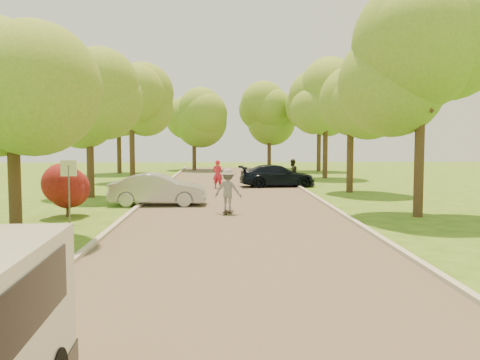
{
  "coord_description": "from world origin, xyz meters",
  "views": [
    {
      "loc": [
        -0.53,
        -14.55,
        2.95
      ],
      "look_at": [
        0.19,
        6.23,
        1.3
      ],
      "focal_mm": 40.0,
      "sensor_mm": 36.0,
      "label": 1
    }
  ],
  "objects": [
    {
      "name": "person_olive",
      "position": [
        3.8,
        17.93,
        0.82
      ],
      "size": [
        1.01,
        0.96,
        1.64
      ],
      "primitive_type": "imported",
      "rotation": [
        0.0,
        0.0,
        3.71
      ],
      "color": "#31341F",
      "rests_on": "ground"
    },
    {
      "name": "red_shrub",
      "position": [
        -6.3,
        5.5,
        1.1
      ],
      "size": [
        1.7,
        1.7,
        1.95
      ],
      "color": "#382619",
      "rests_on": "ground"
    },
    {
      "name": "tree_l_far",
      "position": [
        -6.39,
        22.0,
        5.47
      ],
      "size": [
        4.92,
        4.8,
        7.79
      ],
      "color": "#382619",
      "rests_on": "ground"
    },
    {
      "name": "road",
      "position": [
        0.0,
        8.0,
        0.01
      ],
      "size": [
        8.0,
        60.0,
        0.01
      ],
      "primitive_type": "cube",
      "color": "#4C4438",
      "rests_on": "ground"
    },
    {
      "name": "dark_sedan",
      "position": [
        2.82,
        17.36,
        0.66
      ],
      "size": [
        4.73,
        2.35,
        1.32
      ],
      "primitive_type": "imported",
      "rotation": [
        0.0,
        0.0,
        1.68
      ],
      "color": "black",
      "rests_on": "ground"
    },
    {
      "name": "tree_l_mida",
      "position": [
        -6.3,
        1.0,
        5.17
      ],
      "size": [
        4.71,
        4.6,
        7.39
      ],
      "color": "#382619",
      "rests_on": "ground"
    },
    {
      "name": "tree_bg_c",
      "position": [
        -2.79,
        34.0,
        5.02
      ],
      "size": [
        4.92,
        4.8,
        7.33
      ],
      "color": "#382619",
      "rests_on": "ground"
    },
    {
      "name": "tree_l_midb",
      "position": [
        -6.81,
        12.0,
        4.59
      ],
      "size": [
        4.3,
        4.2,
        6.62
      ],
      "color": "#382619",
      "rests_on": "ground"
    },
    {
      "name": "longboard",
      "position": [
        -0.28,
        5.97,
        0.09
      ],
      "size": [
        0.48,
        0.88,
        0.1
      ],
      "rotation": [
        0.0,
        0.0,
        2.84
      ],
      "color": "black",
      "rests_on": "ground"
    },
    {
      "name": "skateboarder",
      "position": [
        -0.28,
        5.97,
        0.94
      ],
      "size": [
        1.21,
        0.91,
        1.66
      ],
      "primitive_type": "imported",
      "rotation": [
        0.0,
        0.0,
        2.84
      ],
      "color": "gray",
      "rests_on": "longboard"
    },
    {
      "name": "curb_left",
      "position": [
        -4.05,
        8.0,
        0.06
      ],
      "size": [
        0.18,
        60.0,
        0.12
      ],
      "primitive_type": "cube",
      "color": "#B2AD9E",
      "rests_on": "ground"
    },
    {
      "name": "tree_r_far",
      "position": [
        7.23,
        24.0,
        5.83
      ],
      "size": [
        5.33,
        5.2,
        8.34
      ],
      "color": "#382619",
      "rests_on": "ground"
    },
    {
      "name": "tree_bg_d",
      "position": [
        4.22,
        36.0,
        5.31
      ],
      "size": [
        5.12,
        5.0,
        7.72
      ],
      "color": "#382619",
      "rests_on": "ground"
    },
    {
      "name": "tree_bg_a",
      "position": [
        -8.78,
        30.0,
        5.31
      ],
      "size": [
        5.12,
        5.0,
        7.72
      ],
      "color": "#382619",
      "rests_on": "ground"
    },
    {
      "name": "tree_r_midb",
      "position": [
        6.6,
        14.0,
        4.88
      ],
      "size": [
        4.51,
        4.4,
        7.01
      ],
      "color": "#382619",
      "rests_on": "ground"
    },
    {
      "name": "person_striped",
      "position": [
        -0.75,
        16.44,
        0.83
      ],
      "size": [
        0.7,
        0.57,
        1.66
      ],
      "primitive_type": "imported",
      "rotation": [
        0.0,
        0.0,
        2.82
      ],
      "color": "red",
      "rests_on": "ground"
    },
    {
      "name": "ground",
      "position": [
        0.0,
        0.0,
        0.0
      ],
      "size": [
        100.0,
        100.0,
        0.0
      ],
      "primitive_type": "plane",
      "color": "#346017",
      "rests_on": "ground"
    },
    {
      "name": "silver_sedan",
      "position": [
        -3.3,
        8.75,
        0.69
      ],
      "size": [
        4.24,
        1.57,
        1.38
      ],
      "primitive_type": "imported",
      "rotation": [
        0.0,
        0.0,
        1.55
      ],
      "color": "#A8A9AD",
      "rests_on": "ground"
    },
    {
      "name": "street_sign",
      "position": [
        -5.8,
        4.0,
        1.56
      ],
      "size": [
        0.55,
        0.06,
        2.17
      ],
      "color": "#59595E",
      "rests_on": "ground"
    },
    {
      "name": "tree_bg_b",
      "position": [
        8.22,
        32.0,
        5.54
      ],
      "size": [
        5.12,
        5.0,
        7.95
      ],
      "color": "#382619",
      "rests_on": "ground"
    },
    {
      "name": "tree_r_mida",
      "position": [
        7.02,
        5.0,
        5.54
      ],
      "size": [
        5.13,
        5.0,
        7.95
      ],
      "color": "#382619",
      "rests_on": "ground"
    },
    {
      "name": "curb_right",
      "position": [
        4.05,
        8.0,
        0.06
      ],
      "size": [
        0.18,
        60.0,
        0.12
      ],
      "primitive_type": "cube",
      "color": "#B2AD9E",
      "rests_on": "ground"
    }
  ]
}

